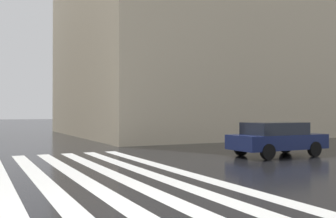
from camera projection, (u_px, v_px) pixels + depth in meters
ground_plane at (114, 212)px, 6.85m from camera, size 220.00×220.00×0.00m
zebra_crossing at (79, 177)px, 10.57m from camera, size 13.00×6.50×0.01m
haussmann_block_corner at (235, 22)px, 35.62m from camera, size 19.51×29.96×21.11m
car_navy at (277, 138)px, 15.82m from camera, size 1.85×4.10×1.41m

